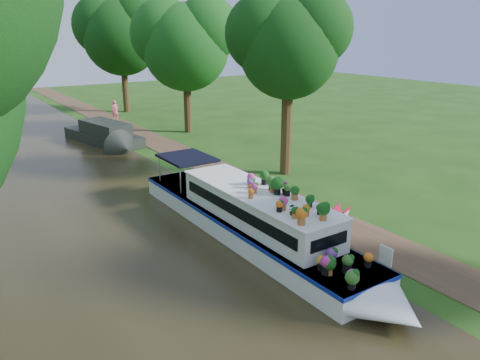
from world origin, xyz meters
name	(u,v)px	position (x,y,z in m)	size (l,w,h in m)	color
ground	(260,205)	(0.00, 0.00, 0.00)	(100.00, 100.00, 0.00)	#1C4210
canal_water	(125,238)	(-6.00, 0.00, 0.01)	(10.00, 100.00, 0.02)	black
towpath	(282,199)	(1.20, 0.00, 0.01)	(2.20, 100.00, 0.03)	#483321
plant_boat	(258,220)	(-2.25, -2.90, 0.85)	(2.29, 13.52, 2.30)	white
tree_near_overhang	(288,41)	(3.79, 3.06, 6.60)	(5.52, 5.28, 8.99)	#332511
tree_near_mid	(185,40)	(4.48, 15.08, 6.44)	(6.90, 6.60, 9.40)	#332511
tree_near_far	(121,31)	(3.98, 26.09, 7.05)	(7.59, 7.26, 10.30)	#332511
second_boat	(105,135)	(-1.75, 14.71, 0.59)	(3.43, 7.84, 1.45)	black
sandwich_board	(341,222)	(0.63, -4.07, 0.49)	(0.70, 0.72, 1.02)	#BA0D31
pedestrian_pink	(115,110)	(1.59, 22.18, 0.86)	(0.60, 0.39, 1.65)	#D4577D
verge_plant	(266,206)	(-0.22, -0.70, 0.23)	(0.41, 0.36, 0.46)	#216E26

